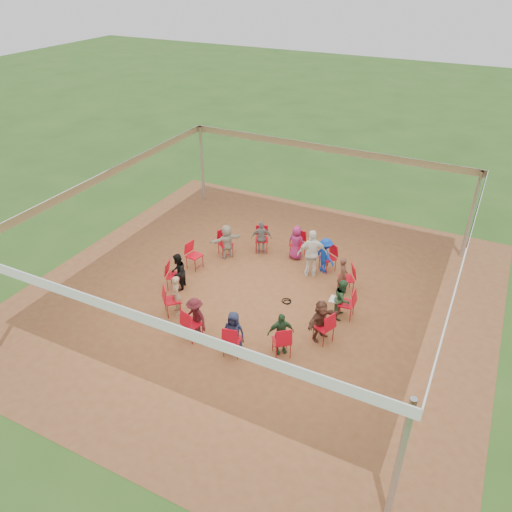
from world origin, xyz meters
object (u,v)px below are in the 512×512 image
at_px(chair_10, 232,340).
at_px(standing_person, 312,254).
at_px(cable_coil, 287,301).
at_px(person_seated_2, 325,255).
at_px(chair_5, 225,244).
at_px(person_seated_10, 281,333).
at_px(chair_7, 174,276).
at_px(person_seated_0, 342,298).
at_px(chair_2, 328,258).
at_px(chair_11, 282,341).
at_px(chair_1, 346,279).
at_px(person_seated_1, 343,275).
at_px(chair_9, 192,324).
at_px(person_seated_7, 176,295).
at_px(person_seated_5, 227,241).
at_px(person_seated_3, 296,243).
at_px(person_seated_8, 195,318).
at_px(chair_8, 172,300).
at_px(laptop, 337,298).
at_px(chair_0, 346,304).
at_px(chair_4, 262,240).
at_px(chair_12, 324,327).
at_px(person_seated_9, 234,332).
at_px(person_seated_6, 178,272).
at_px(person_seated_11, 321,320).
at_px(person_seated_4, 262,238).

distance_m(chair_10, standing_person, 4.24).
bearing_deg(cable_coil, person_seated_2, 78.56).
distance_m(chair_5, person_seated_10, 4.95).
bearing_deg(chair_7, person_seated_0, 83.24).
relative_size(chair_2, chair_11, 1.00).
bearing_deg(person_seated_10, chair_1, 39.98).
bearing_deg(person_seated_1, person_seated_10, 138.46).
xyz_separation_m(chair_5, person_seated_10, (3.54, -3.46, 0.14)).
bearing_deg(chair_9, chair_7, 152.31).
bearing_deg(person_seated_7, person_seated_5, 138.46).
height_order(chair_1, person_seated_10, person_seated_10).
xyz_separation_m(person_seated_3, person_seated_8, (-0.83, -4.76, 0.00)).
bearing_deg(person_seated_0, person_seated_3, 41.54).
xyz_separation_m(chair_5, chair_8, (0.24, -3.38, 0.00)).
relative_size(person_seated_10, laptop, 3.16).
relative_size(chair_7, chair_10, 1.00).
bearing_deg(standing_person, chair_8, 22.54).
xyz_separation_m(chair_0, chair_7, (-4.97, -0.96, 0.00)).
height_order(chair_4, person_seated_7, person_seated_7).
relative_size(person_seated_0, person_seated_8, 1.00).
distance_m(chair_8, person_seated_0, 4.66).
bearing_deg(chair_9, person_seated_8, 90.00).
height_order(chair_5, chair_11, same).
distance_m(chair_5, chair_10, 4.77).
bearing_deg(chair_0, chair_12, 166.15).
bearing_deg(person_seated_7, person_seated_2, 96.92).
xyz_separation_m(chair_0, person_seated_10, (-1.03, -2.08, 0.14)).
distance_m(chair_11, person_seated_9, 1.21).
xyz_separation_m(chair_1, person_seated_8, (-2.87, -3.67, 0.14)).
relative_size(chair_8, person_seated_10, 0.77).
bearing_deg(person_seated_7, chair_1, 82.91).
relative_size(person_seated_0, cable_coil, 3.40).
height_order(person_seated_6, person_seated_11, same).
bearing_deg(chair_10, cable_coil, 71.41).
xyz_separation_m(chair_4, chair_9, (0.33, -4.76, 0.00)).
distance_m(chair_0, person_seated_6, 4.95).
bearing_deg(chair_2, person_seated_9, 110.25).
distance_m(person_seated_2, person_seated_5, 3.22).
xyz_separation_m(chair_11, laptop, (0.68, 2.15, 0.12)).
height_order(chair_5, person_seated_1, person_seated_1).
xyz_separation_m(chair_2, chair_10, (-0.82, -4.70, 0.00)).
bearing_deg(chair_8, person_seated_4, 123.66).
distance_m(person_seated_6, person_seated_8, 2.26).
height_order(chair_2, person_seated_9, person_seated_9).
bearing_deg(chair_5, person_seated_7, 43.10).
height_order(chair_0, chair_11, same).
xyz_separation_m(chair_1, chair_10, (-1.69, -3.85, 0.00)).
xyz_separation_m(chair_1, chair_8, (-3.96, -3.16, 0.00)).
distance_m(chair_10, person_seated_8, 1.21).
bearing_deg(person_seated_11, chair_0, 8.27).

